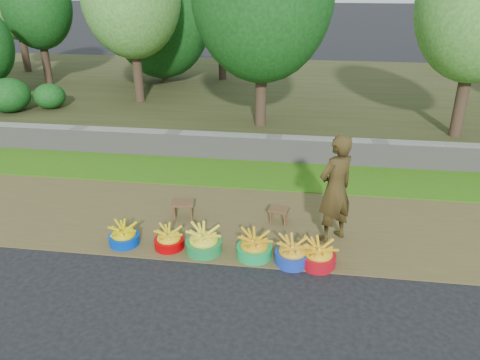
# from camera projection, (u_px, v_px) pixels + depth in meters

# --- Properties ---
(ground_plane) EXTENTS (120.00, 120.00, 0.00)m
(ground_plane) POSITION_uv_depth(u_px,v_px,m) (251.00, 267.00, 6.57)
(ground_plane) COLOR black
(ground_plane) RESTS_ON ground
(dirt_shoulder) EXTENTS (80.00, 2.50, 0.02)m
(dirt_shoulder) POSITION_uv_depth(u_px,v_px,m) (260.00, 223.00, 7.70)
(dirt_shoulder) COLOR brown
(dirt_shoulder) RESTS_ON ground
(grass_verge) EXTENTS (80.00, 1.50, 0.04)m
(grass_verge) POSITION_uv_depth(u_px,v_px,m) (270.00, 175.00, 9.50)
(grass_verge) COLOR #336810
(grass_verge) RESTS_ON ground
(retaining_wall) EXTENTS (80.00, 0.35, 0.55)m
(retaining_wall) POSITION_uv_depth(u_px,v_px,m) (274.00, 149.00, 10.17)
(retaining_wall) COLOR gray
(retaining_wall) RESTS_ON ground
(earth_bank) EXTENTS (80.00, 10.00, 0.50)m
(earth_bank) POSITION_uv_depth(u_px,v_px,m) (285.00, 95.00, 14.60)
(earth_bank) COLOR #35371A
(earth_bank) RESTS_ON ground
(vegetation) EXTENTS (35.95, 8.25, 4.81)m
(vegetation) POSITION_uv_depth(u_px,v_px,m) (275.00, 13.00, 12.60)
(vegetation) COLOR #38291C
(vegetation) RESTS_ON earth_bank
(basin_a) EXTENTS (0.46, 0.46, 0.34)m
(basin_a) POSITION_uv_depth(u_px,v_px,m) (124.00, 236.00, 7.06)
(basin_a) COLOR #0030B0
(basin_a) RESTS_ON ground
(basin_b) EXTENTS (0.45, 0.45, 0.33)m
(basin_b) POSITION_uv_depth(u_px,v_px,m) (169.00, 239.00, 6.97)
(basin_b) COLOR #AC0004
(basin_b) RESTS_ON ground
(basin_c) EXTENTS (0.54, 0.54, 0.40)m
(basin_c) POSITION_uv_depth(u_px,v_px,m) (204.00, 242.00, 6.86)
(basin_c) COLOR #188039
(basin_c) RESTS_ON ground
(basin_d) EXTENTS (0.52, 0.52, 0.38)m
(basin_d) POSITION_uv_depth(u_px,v_px,m) (254.00, 247.00, 6.74)
(basin_d) COLOR #139C4A
(basin_d) RESTS_ON ground
(basin_e) EXTENTS (0.50, 0.50, 0.37)m
(basin_e) POSITION_uv_depth(u_px,v_px,m) (292.00, 253.00, 6.61)
(basin_e) COLOR #1835A8
(basin_e) RESTS_ON ground
(basin_f) EXTENTS (0.50, 0.50, 0.37)m
(basin_f) POSITION_uv_depth(u_px,v_px,m) (318.00, 255.00, 6.55)
(basin_f) COLOR #A60C16
(basin_f) RESTS_ON ground
(stool_left) EXTENTS (0.40, 0.33, 0.32)m
(stool_left) POSITION_uv_depth(u_px,v_px,m) (183.00, 205.00, 7.73)
(stool_left) COLOR #533820
(stool_left) RESTS_ON dirt_shoulder
(stool_right) EXTENTS (0.34, 0.29, 0.27)m
(stool_right) POSITION_uv_depth(u_px,v_px,m) (279.00, 211.00, 7.61)
(stool_right) COLOR #533820
(stool_right) RESTS_ON dirt_shoulder
(vendor_woman) EXTENTS (0.73, 0.70, 1.69)m
(vendor_woman) POSITION_uv_depth(u_px,v_px,m) (335.00, 189.00, 6.91)
(vendor_woman) COLOR black
(vendor_woman) RESTS_ON dirt_shoulder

